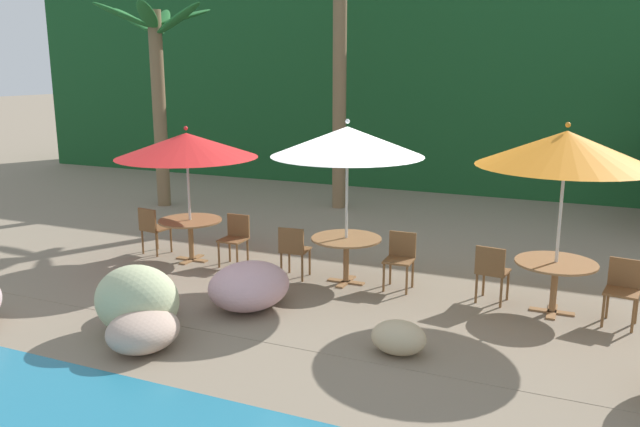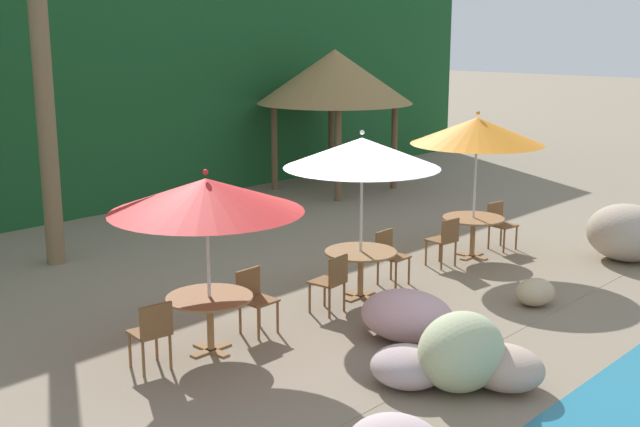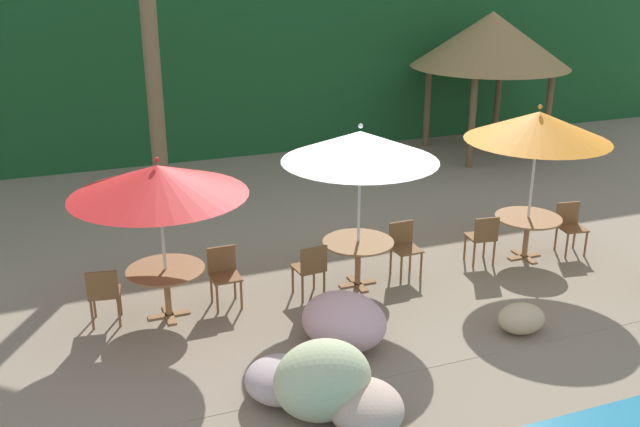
% 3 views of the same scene
% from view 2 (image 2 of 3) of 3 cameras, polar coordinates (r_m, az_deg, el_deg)
% --- Properties ---
extents(ground_plane, '(120.00, 120.00, 0.00)m').
position_cam_2_polar(ground_plane, '(12.60, 2.64, -5.78)').
color(ground_plane, gray).
extents(terrace_deck, '(18.00, 5.20, 0.01)m').
position_cam_2_polar(terrace_deck, '(12.60, 2.64, -5.77)').
color(terrace_deck, gray).
rests_on(terrace_deck, ground).
extents(foliage_backdrop, '(28.00, 2.40, 6.00)m').
position_cam_2_polar(foliage_backdrop, '(19.04, -18.72, 9.11)').
color(foliage_backdrop, '#194C23').
rests_on(foliage_backdrop, ground).
extents(rock_seawall, '(17.30, 3.75, 1.02)m').
position_cam_2_polar(rock_seawall, '(9.36, 8.92, -10.05)').
color(rock_seawall, '#B5B096').
rests_on(rock_seawall, ground).
extents(umbrella_red, '(2.42, 2.42, 2.36)m').
position_cam_2_polar(umbrella_red, '(9.99, -8.02, 1.28)').
color(umbrella_red, silver).
rests_on(umbrella_red, ground).
extents(dining_table_red, '(1.10, 1.10, 0.74)m').
position_cam_2_polar(dining_table_red, '(10.37, -7.77, -6.46)').
color(dining_table_red, olive).
rests_on(dining_table_red, ground).
extents(chair_red_seaward, '(0.43, 0.43, 0.87)m').
position_cam_2_polar(chair_red_seaward, '(11.00, -4.68, -5.79)').
color(chair_red_seaward, brown).
rests_on(chair_red_seaward, ground).
extents(chair_red_inland, '(0.48, 0.49, 0.87)m').
position_cam_2_polar(chair_red_inland, '(9.95, -11.72, -8.08)').
color(chair_red_inland, brown).
rests_on(chair_red_inland, ground).
extents(umbrella_white, '(2.34, 2.34, 2.58)m').
position_cam_2_polar(umbrella_white, '(11.98, 2.97, 4.28)').
color(umbrella_white, silver).
rests_on(umbrella_white, ground).
extents(dining_table_white, '(1.10, 1.10, 0.74)m').
position_cam_2_polar(dining_table_white, '(12.33, 2.89, -3.21)').
color(dining_table_white, olive).
rests_on(dining_table_white, ground).
extents(chair_white_seaward, '(0.43, 0.44, 0.87)m').
position_cam_2_polar(chair_white_seaward, '(13.06, 4.90, -2.78)').
color(chair_white_seaward, brown).
rests_on(chair_white_seaward, ground).
extents(chair_white_inland, '(0.46, 0.46, 0.87)m').
position_cam_2_polar(chair_white_inland, '(11.65, 0.85, -4.69)').
color(chair_white_inland, brown).
rests_on(chair_white_inland, ground).
extents(umbrella_orange, '(2.33, 2.33, 2.64)m').
position_cam_2_polar(umbrella_orange, '(14.44, 11.02, 5.73)').
color(umbrella_orange, silver).
rests_on(umbrella_orange, ground).
extents(dining_table_orange, '(1.10, 1.10, 0.74)m').
position_cam_2_polar(dining_table_orange, '(14.74, 10.74, -0.74)').
color(dining_table_orange, olive).
rests_on(dining_table_orange, ground).
extents(chair_orange_seaward, '(0.48, 0.48, 0.87)m').
position_cam_2_polar(chair_orange_seaward, '(15.46, 12.53, -0.58)').
color(chair_orange_seaward, brown).
rests_on(chair_orange_seaward, ground).
extents(chair_orange_inland, '(0.47, 0.48, 0.87)m').
position_cam_2_polar(chair_orange_inland, '(14.07, 8.81, -1.74)').
color(chair_orange_inland, brown).
rests_on(chair_orange_inland, ground).
extents(palm_tree_second, '(2.78, 3.03, 6.02)m').
position_cam_2_polar(palm_tree_second, '(14.48, -19.18, 11.63)').
color(palm_tree_second, brown).
rests_on(palm_tree_second, ground).
extents(palapa_hut, '(3.95, 3.95, 3.54)m').
position_cam_2_polar(palapa_hut, '(20.58, 1.04, 9.59)').
color(palapa_hut, brown).
rests_on(palapa_hut, ground).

